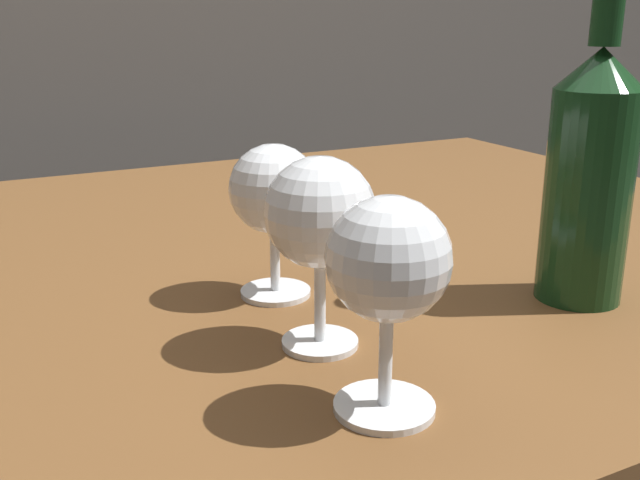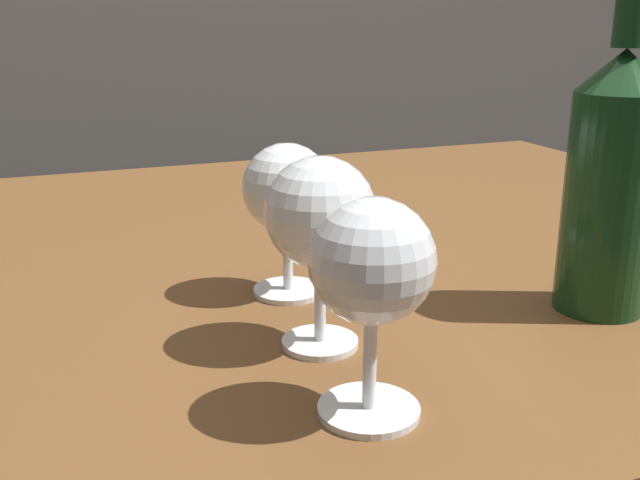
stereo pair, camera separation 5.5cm
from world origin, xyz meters
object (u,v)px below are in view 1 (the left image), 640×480
(wine_glass_port, at_px, (388,266))
(wine_bottle, at_px, (590,170))
(wine_glass_rose, at_px, (274,194))
(wine_glass_cabernet, at_px, (320,218))

(wine_glass_port, bearing_deg, wine_bottle, 18.75)
(wine_glass_port, bearing_deg, wine_glass_rose, 84.81)
(wine_glass_cabernet, distance_m, wine_glass_rose, 0.12)
(wine_glass_cabernet, xyz_separation_m, wine_bottle, (0.26, -0.02, 0.01))
(wine_bottle, bearing_deg, wine_glass_rose, 151.45)
(wine_bottle, bearing_deg, wine_glass_port, -161.25)
(wine_glass_rose, bearing_deg, wine_bottle, -28.55)
(wine_glass_port, height_order, wine_bottle, wine_bottle)
(wine_glass_port, relative_size, wine_glass_rose, 1.03)
(wine_glass_port, relative_size, wine_glass_cabernet, 0.96)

